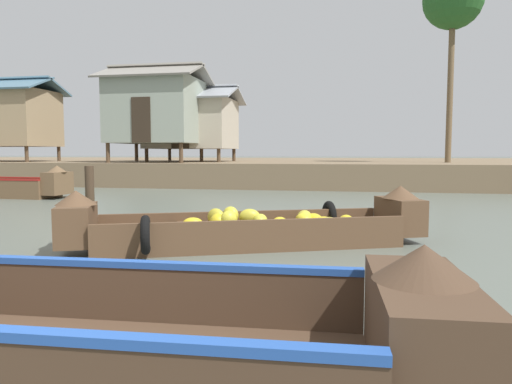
% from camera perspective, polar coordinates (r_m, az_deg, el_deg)
% --- Properties ---
extents(ground_plane, '(300.00, 300.00, 0.00)m').
position_cam_1_polar(ground_plane, '(12.54, 1.63, -1.64)').
color(ground_plane, '#596056').
extents(riverbank_strip, '(160.00, 20.00, 0.97)m').
position_cam_1_polar(riverbank_strip, '(27.38, 6.75, 2.82)').
color(riverbank_strip, '#756047').
rests_on(riverbank_strip, ground).
extents(banana_boat, '(5.29, 2.88, 0.87)m').
position_cam_1_polar(banana_boat, '(7.14, -0.54, -4.17)').
color(banana_boat, brown).
rests_on(banana_boat, ground).
extents(cargo_boat_upstream, '(4.56, 1.30, 1.00)m').
position_cam_1_polar(cargo_boat_upstream, '(16.94, -28.05, 0.67)').
color(cargo_boat_upstream, brown).
rests_on(cargo_boat_upstream, ground).
extents(stilt_house_left, '(4.84, 3.29, 3.90)m').
position_cam_1_polar(stilt_house_left, '(25.53, -27.66, 7.91)').
color(stilt_house_left, '#4C3826').
rests_on(stilt_house_left, riverbank_strip).
extents(stilt_house_mid_left, '(4.26, 3.58, 4.17)m').
position_cam_1_polar(stilt_house_mid_left, '(21.15, -11.83, 9.61)').
color(stilt_house_mid_left, '#4C3826').
rests_on(stilt_house_mid_left, riverbank_strip).
extents(stilt_house_mid_right, '(4.42, 3.69, 3.49)m').
position_cam_1_polar(stilt_house_mid_right, '(22.57, -7.67, 8.22)').
color(stilt_house_mid_right, '#4C3826').
rests_on(stilt_house_mid_right, riverbank_strip).
extents(palm_tree_far, '(2.41, 2.41, 7.85)m').
position_cam_1_polar(palm_tree_far, '(22.39, 22.49, 20.30)').
color(palm_tree_far, brown).
rests_on(palm_tree_far, riverbank_strip).
extents(mooring_post, '(0.14, 0.14, 1.18)m').
position_cam_1_polar(mooring_post, '(7.99, -19.21, -1.29)').
color(mooring_post, '#423323').
rests_on(mooring_post, ground).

